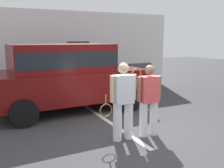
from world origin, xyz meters
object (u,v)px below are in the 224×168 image
at_px(tennis_player_man, 123,101).
at_px(potted_plant_by_porch, 137,81).
at_px(tennis_player_woman, 149,99).
at_px(parked_suv, 66,74).

xyz_separation_m(tennis_player_man, potted_plant_by_porch, (3.12, 4.48, -0.46)).
xyz_separation_m(tennis_player_woman, potted_plant_by_porch, (2.47, 4.52, -0.44)).
xyz_separation_m(parked_suv, tennis_player_woman, (1.07, -2.87, -0.29)).
height_order(tennis_player_woman, potted_plant_by_porch, tennis_player_woman).
bearing_deg(tennis_player_man, tennis_player_woman, 175.94).
xyz_separation_m(tennis_player_man, tennis_player_woman, (0.64, -0.04, -0.03)).
relative_size(parked_suv, tennis_player_woman, 2.85).
xyz_separation_m(parked_suv, potted_plant_by_porch, (3.54, 1.66, -0.73)).
relative_size(tennis_player_man, tennis_player_woman, 1.04).
xyz_separation_m(parked_suv, tennis_player_man, (0.43, -2.82, -0.26)).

